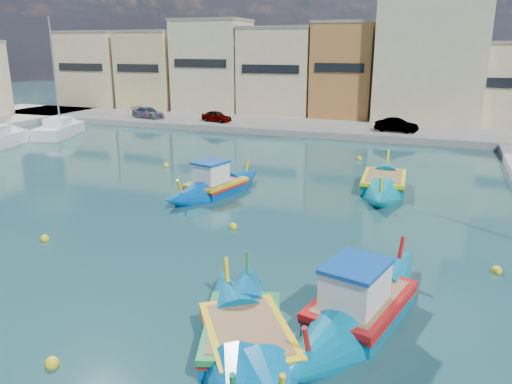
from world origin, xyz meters
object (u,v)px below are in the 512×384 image
at_px(luzzu_blue_south, 242,336).
at_px(luzzu_cyan_south, 248,343).
at_px(luzzu_cyan_mid, 384,184).
at_px(yacht_midnorth, 8,138).
at_px(church_block, 433,40).
at_px(luzzu_turquoise_cabin, 360,308).
at_px(luzzu_blue_cabin, 216,187).
at_px(yacht_north, 68,128).

bearing_deg(luzzu_blue_south, luzzu_cyan_south, -44.58).
relative_size(luzzu_cyan_mid, yacht_midnorth, 0.82).
bearing_deg(luzzu_cyan_mid, yacht_midnorth, 174.18).
height_order(church_block, luzzu_turquoise_cabin, church_block).
bearing_deg(luzzu_turquoise_cabin, church_block, 90.01).
height_order(luzzu_turquoise_cabin, luzzu_cyan_south, luzzu_turquoise_cabin).
xyz_separation_m(church_block, luzzu_cyan_south, (-2.51, -43.87, -8.14)).
height_order(church_block, luzzu_blue_cabin, church_block).
relative_size(luzzu_blue_cabin, luzzu_cyan_south, 1.06).
bearing_deg(luzzu_blue_south, luzzu_blue_cabin, 117.82).
bearing_deg(luzzu_cyan_south, yacht_north, 137.21).
bearing_deg(luzzu_cyan_mid, luzzu_cyan_south, -94.72).
height_order(luzzu_turquoise_cabin, luzzu_blue_south, luzzu_turquoise_cabin).
xyz_separation_m(luzzu_blue_south, luzzu_cyan_south, (0.28, -0.27, 0.01)).
bearing_deg(yacht_north, luzzu_cyan_mid, -16.95).
distance_m(luzzu_blue_cabin, yacht_north, 25.33).
bearing_deg(luzzu_blue_cabin, yacht_north, 148.42).
xyz_separation_m(luzzu_blue_cabin, yacht_midnorth, (-22.67, 7.25, 0.11)).
xyz_separation_m(luzzu_blue_cabin, luzzu_cyan_south, (7.19, -13.37, -0.08)).
relative_size(church_block, luzzu_blue_cabin, 2.29).
bearing_deg(yacht_midnorth, luzzu_cyan_south, -34.63).
bearing_deg(luzzu_blue_cabin, luzzu_cyan_mid, 25.21).
xyz_separation_m(church_block, luzzu_cyan_mid, (-1.07, -26.44, -8.11)).
distance_m(luzzu_turquoise_cabin, luzzu_blue_cabin, 14.37).
height_order(luzzu_blue_cabin, yacht_midnorth, yacht_midnorth).
relative_size(luzzu_blue_cabin, luzzu_blue_south, 0.95).
bearing_deg(luzzu_blue_south, luzzu_turquoise_cabin, 41.73).
relative_size(luzzu_turquoise_cabin, luzzu_blue_cabin, 1.17).
xyz_separation_m(church_block, yacht_north, (-31.27, -17.24, -7.97)).
xyz_separation_m(church_block, yacht_midnorth, (-32.36, -23.25, -7.94)).
height_order(luzzu_turquoise_cabin, yacht_midnorth, yacht_midnorth).
height_order(yacht_north, yacht_midnorth, yacht_midnorth).
relative_size(church_block, luzzu_blue_south, 2.18).
relative_size(luzzu_cyan_mid, yacht_north, 0.86).
distance_m(luzzu_blue_cabin, luzzu_blue_south, 14.81).
distance_m(luzzu_cyan_mid, yacht_north, 31.57).
height_order(luzzu_turquoise_cabin, luzzu_blue_cabin, luzzu_turquoise_cabin).
bearing_deg(church_block, luzzu_cyan_mid, -92.31).
bearing_deg(luzzu_blue_cabin, luzzu_turquoise_cabin, -47.55).
height_order(luzzu_blue_south, yacht_midnorth, yacht_midnorth).
relative_size(luzzu_blue_cabin, yacht_north, 0.75).
distance_m(church_block, luzzu_cyan_mid, 27.67).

